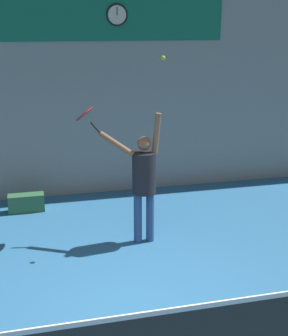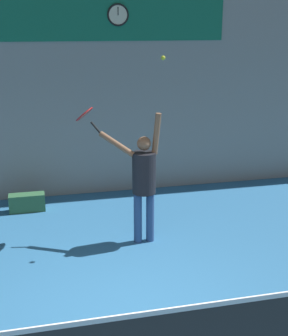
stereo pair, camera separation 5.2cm
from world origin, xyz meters
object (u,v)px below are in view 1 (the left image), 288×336
object	(u,v)px
scoreboard_clock	(117,15)
tennis_player	(143,178)
tennis_racket	(85,115)
equipment_bag	(26,203)
tennis_ball	(163,58)

from	to	relation	value
scoreboard_clock	tennis_player	size ratio (longest dim) A/B	0.20
tennis_racket	equipment_bag	size ratio (longest dim) A/B	0.66
scoreboard_clock	tennis_player	xyz separation A→B (m)	(-0.08, -2.45, -2.47)
tennis_ball	equipment_bag	world-z (taller)	tennis_ball
tennis_player	tennis_ball	bearing A→B (deg)	-12.58
tennis_player	equipment_bag	world-z (taller)	tennis_player
tennis_racket	equipment_bag	world-z (taller)	tennis_racket
equipment_bag	tennis_player	bearing A→B (deg)	-43.87
tennis_racket	equipment_bag	xyz separation A→B (m)	(-1.01, 1.31, -1.86)
tennis_racket	scoreboard_clock	bearing A→B (deg)	65.59
tennis_player	tennis_racket	distance (m)	1.33
tennis_player	tennis_racket	bearing A→B (deg)	151.10
tennis_ball	scoreboard_clock	bearing A→B (deg)	94.52
scoreboard_clock	equipment_bag	size ratio (longest dim) A/B	0.63
scoreboard_clock	tennis_racket	bearing A→B (deg)	-114.41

